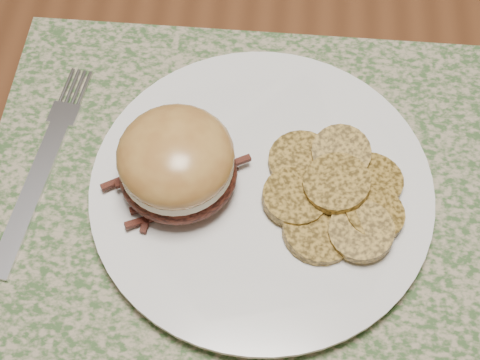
# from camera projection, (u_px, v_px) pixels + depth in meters

# --- Properties ---
(placemat) EXTENTS (0.45, 0.33, 0.00)m
(placemat) POSITION_uv_depth(u_px,v_px,m) (253.00, 184.00, 0.56)
(placemat) COLOR #3A572C
(placemat) RESTS_ON dining_table
(dinner_plate) EXTENTS (0.26, 0.26, 0.02)m
(dinner_plate) POSITION_uv_depth(u_px,v_px,m) (261.00, 190.00, 0.54)
(dinner_plate) COLOR white
(dinner_plate) RESTS_ON placemat
(pork_sandwich) EXTENTS (0.10, 0.09, 0.07)m
(pork_sandwich) POSITION_uv_depth(u_px,v_px,m) (177.00, 164.00, 0.51)
(pork_sandwich) COLOR black
(pork_sandwich) RESTS_ON dinner_plate
(roasted_potatoes) EXTENTS (0.13, 0.14, 0.03)m
(roasted_potatoes) POSITION_uv_depth(u_px,v_px,m) (335.00, 194.00, 0.52)
(roasted_potatoes) COLOR olive
(roasted_potatoes) RESTS_ON dinner_plate
(fork) EXTENTS (0.04, 0.21, 0.00)m
(fork) POSITION_uv_depth(u_px,v_px,m) (44.00, 164.00, 0.56)
(fork) COLOR silver
(fork) RESTS_ON placemat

